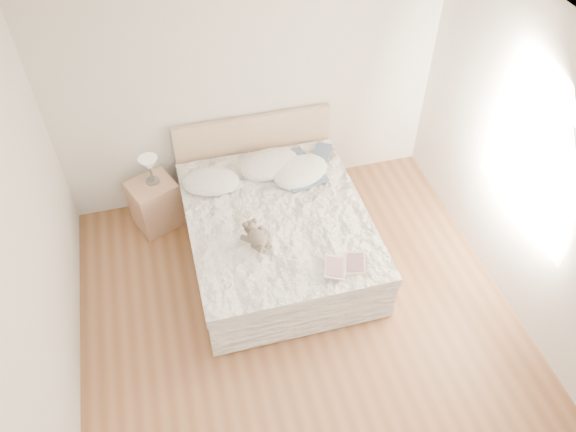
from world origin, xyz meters
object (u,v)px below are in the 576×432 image
object	(u,v)px
bed	(276,230)
photo_book	(226,185)
nightstand	(155,204)
table_lamp	(149,165)
teddy_bear	(258,243)
childrens_book	(345,266)

from	to	relation	value
bed	photo_book	bearing A→B (deg)	133.67
photo_book	nightstand	bearing A→B (deg)	144.46
table_lamp	nightstand	bearing A→B (deg)	-124.76
bed	teddy_bear	world-z (taller)	bed
childrens_book	teddy_bear	world-z (taller)	teddy_bear
photo_book	childrens_book	bearing A→B (deg)	-71.67
nightstand	childrens_book	world-z (taller)	childrens_book
bed	childrens_book	world-z (taller)	bed
bed	photo_book	xyz separation A→B (m)	(-0.41, 0.43, 0.32)
childrens_book	teddy_bear	bearing A→B (deg)	166.93
nightstand	childrens_book	distance (m)	2.25
nightstand	table_lamp	bearing A→B (deg)	55.24
bed	teddy_bear	distance (m)	0.61
photo_book	childrens_book	distance (m)	1.54
nightstand	table_lamp	size ratio (longest dim) A/B	1.81
nightstand	photo_book	size ratio (longest dim) A/B	1.82
nightstand	photo_book	distance (m)	0.87
nightstand	photo_book	bearing A→B (deg)	-21.57
bed	nightstand	bearing A→B (deg)	147.88
photo_book	teddy_bear	bearing A→B (deg)	-94.94
photo_book	bed	bearing A→B (deg)	-60.30
nightstand	photo_book	xyz separation A→B (m)	(0.74, -0.29, 0.35)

